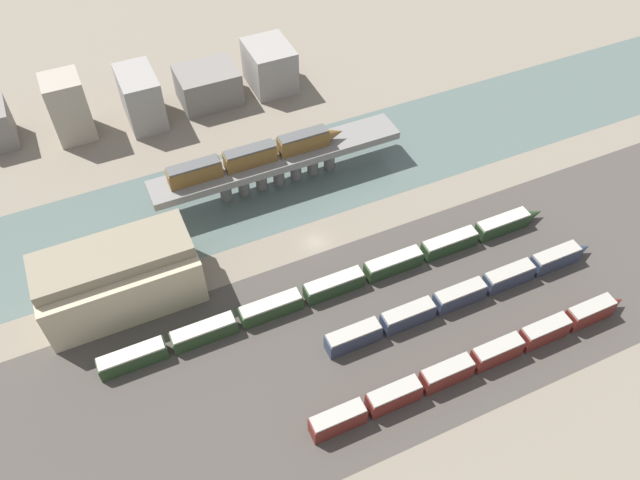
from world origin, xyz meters
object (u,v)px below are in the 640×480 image
train_yard_near (477,361)px  train_yard_far (342,283)px  train_yard_mid (465,294)px  train_on_bridge (256,155)px  warehouse_building (118,276)px

train_yard_near → train_yard_far: bearing=118.6°
train_yard_mid → train_yard_near: bearing=-115.3°
train_on_bridge → train_yard_near: bearing=-72.6°
train_yard_near → train_yard_far: train_yard_near is taller
train_on_bridge → train_yard_near: train_on_bridge is taller
train_on_bridge → train_yard_mid: bearing=-61.5°
train_yard_mid → warehouse_building: warehouse_building is taller
train_yard_mid → train_yard_far: size_ratio=0.62×
train_yard_near → train_yard_mid: 14.11m
train_yard_mid → warehouse_building: bearing=154.8°
train_yard_near → warehouse_building: (-50.52, 39.40, 3.97)m
train_yard_mid → train_yard_far: 22.64m
train_on_bridge → train_yard_mid: train_on_bridge is taller
train_on_bridge → warehouse_building: bearing=-152.7°
train_yard_mid → warehouse_building: 62.64m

